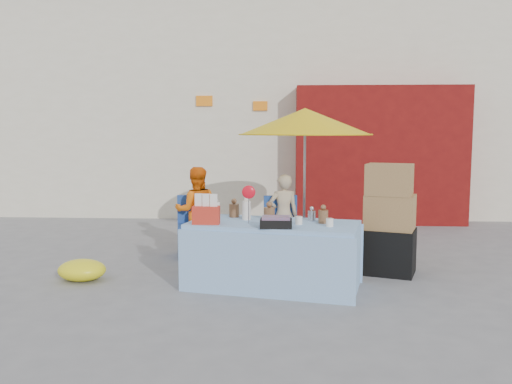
# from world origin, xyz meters

# --- Properties ---
(ground) EXTENTS (80.00, 80.00, 0.00)m
(ground) POSITION_xyz_m (0.00, 0.00, 0.00)
(ground) COLOR slate
(ground) RESTS_ON ground
(backdrop) EXTENTS (14.00, 8.00, 7.80)m
(backdrop) POSITION_xyz_m (0.52, 7.52, 3.10)
(backdrop) COLOR silver
(backdrop) RESTS_ON ground
(market_table) EXTENTS (2.08, 1.29, 1.17)m
(market_table) POSITION_xyz_m (0.26, -0.17, 0.38)
(market_table) COLOR #90BAE7
(market_table) RESTS_ON ground
(chair_left) EXTENTS (0.56, 0.56, 0.85)m
(chair_left) POSITION_xyz_m (-0.88, 1.30, 0.26)
(chair_left) COLOR #204394
(chair_left) RESTS_ON ground
(chair_right) EXTENTS (0.56, 0.56, 0.85)m
(chair_right) POSITION_xyz_m (0.37, 1.30, 0.26)
(chair_right) COLOR #204394
(chair_right) RESTS_ON ground
(vendor_orange) EXTENTS (0.69, 0.59, 1.26)m
(vendor_orange) POSITION_xyz_m (-0.88, 1.43, 0.63)
(vendor_orange) COLOR orange
(vendor_orange) RESTS_ON ground
(vendor_beige) EXTENTS (0.47, 0.36, 1.16)m
(vendor_beige) POSITION_xyz_m (0.37, 1.43, 0.58)
(vendor_beige) COLOR #C7B08D
(vendor_beige) RESTS_ON ground
(umbrella) EXTENTS (1.90, 1.90, 2.09)m
(umbrella) POSITION_xyz_m (0.67, 1.58, 1.89)
(umbrella) COLOR gray
(umbrella) RESTS_ON ground
(box_stack) EXTENTS (0.75, 0.68, 1.37)m
(box_stack) POSITION_xyz_m (1.69, 0.49, 0.63)
(box_stack) COLOR black
(box_stack) RESTS_ON ground
(tarp_bundle) EXTENTS (0.63, 0.54, 0.26)m
(tarp_bundle) POSITION_xyz_m (-2.01, -0.04, 0.13)
(tarp_bundle) COLOR yellow
(tarp_bundle) RESTS_ON ground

